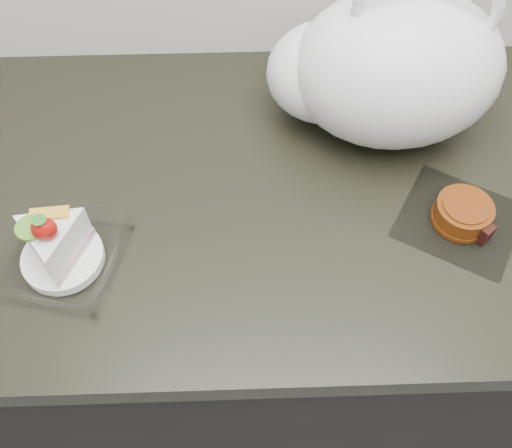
% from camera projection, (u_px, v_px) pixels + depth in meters
% --- Properties ---
extents(counter, '(2.04, 0.64, 0.90)m').
position_uv_depth(counter, '(306.00, 310.00, 1.25)').
color(counter, black).
rests_on(counter, ground).
extents(cake_tray, '(0.18, 0.18, 0.12)m').
position_uv_depth(cake_tray, '(59.00, 250.00, 0.77)').
color(cake_tray, white).
rests_on(cake_tray, counter).
extents(mooncake_wrap, '(0.22, 0.22, 0.04)m').
position_uv_depth(mooncake_wrap, '(463.00, 215.00, 0.82)').
color(mooncake_wrap, white).
rests_on(mooncake_wrap, counter).
extents(plastic_bag, '(0.36, 0.26, 0.29)m').
position_uv_depth(plastic_bag, '(382.00, 69.00, 0.85)').
color(plastic_bag, white).
rests_on(plastic_bag, counter).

